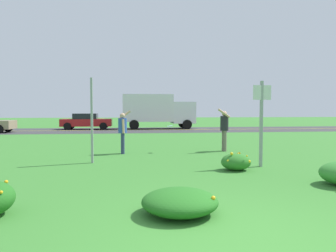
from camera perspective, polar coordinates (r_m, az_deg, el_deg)
name	(u,v)px	position (r m, az deg, el deg)	size (l,w,h in m)	color
ground_plane	(159,144)	(15.51, -1.73, -3.46)	(120.00, 120.00, 0.00)	#387A2D
highway_strip	(146,130)	(26.99, -4.10, -0.74)	(120.00, 7.73, 0.01)	#38383A
highway_center_stripe	(146,130)	(26.99, -4.10, -0.73)	(120.00, 0.16, 0.00)	yellow
daylily_clump_mid_left	(180,202)	(5.21, 2.23, -13.95)	(1.28, 1.21, 0.41)	#23661E
daylily_clump_mid_center	(236,162)	(9.05, 12.58, -6.57)	(0.86, 0.73, 0.54)	#2D7526
sign_post_near_path	(92,121)	(10.26, -14.04, 0.99)	(0.07, 0.10, 2.78)	#93969B
sign_post_by_roadside	(261,115)	(9.71, 17.05, 1.98)	(0.56, 0.10, 2.61)	#93969B
person_thrower_blue_shirt	(123,129)	(12.25, -8.46, -0.61)	(0.51, 0.50, 1.73)	#2D4C9E
person_catcher_dark_shirt	(224,127)	(13.10, 10.46, -0.19)	(0.54, 0.51, 1.81)	#232328
frisbee_pale_blue	(170,126)	(12.57, 0.31, -0.04)	(0.24, 0.24, 0.07)	#ADD6E5
car_red_center_left	(87,121)	(28.91, -14.97, 0.87)	(4.50, 2.00, 1.45)	maroon
box_truck_white	(157,110)	(28.76, -2.02, 3.08)	(6.70, 2.46, 3.20)	silver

